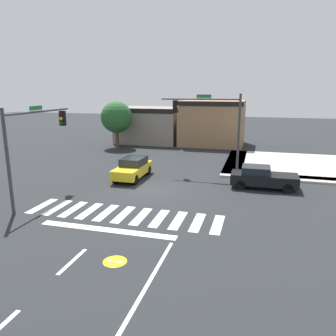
{
  "coord_description": "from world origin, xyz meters",
  "views": [
    {
      "loc": [
        6.6,
        -19.59,
        6.48
      ],
      "look_at": [
        1.12,
        0.32,
        1.48
      ],
      "focal_mm": 35.2,
      "sensor_mm": 36.0,
      "label": 1
    }
  ],
  "objects": [
    {
      "name": "car_yellow",
      "position": [
        -2.14,
        2.39,
        0.78
      ],
      "size": [
        1.72,
        4.19,
        1.53
      ],
      "rotation": [
        0.0,
        0.0,
        -1.57
      ],
      "color": "gold",
      "rests_on": "ground_plane"
    },
    {
      "name": "ground_plane",
      "position": [
        0.0,
        0.0,
        0.0
      ],
      "size": [
        120.0,
        120.0,
        0.0
      ],
      "primitive_type": "plane",
      "color": "#232628"
    },
    {
      "name": "bike_detector_marking",
      "position": [
        1.59,
        -9.09,
        0.0
      ],
      "size": [
        0.93,
        0.93,
        0.01
      ],
      "color": "yellow",
      "rests_on": "ground_plane"
    },
    {
      "name": "crosswalk_near",
      "position": [
        -0.0,
        -4.5,
        0.0
      ],
      "size": [
        10.41,
        2.42,
        0.01
      ],
      "color": "silver",
      "rests_on": "ground_plane"
    },
    {
      "name": "car_black",
      "position": [
        7.06,
        2.39,
        0.73
      ],
      "size": [
        4.29,
        1.78,
        1.46
      ],
      "color": "black",
      "rests_on": "ground_plane"
    },
    {
      "name": "roadside_tree",
      "position": [
        -8.5,
        14.0,
        3.38
      ],
      "size": [
        3.43,
        3.43,
        5.12
      ],
      "color": "#4C3823",
      "rests_on": "ground_plane"
    },
    {
      "name": "storefront_row",
      "position": [
        -2.14,
        18.87,
        2.37
      ],
      "size": [
        14.96,
        5.86,
        5.12
      ],
      "color": "gray",
      "rests_on": "ground_plane"
    },
    {
      "name": "traffic_signal_northeast",
      "position": [
        3.1,
        5.1,
        4.28
      ],
      "size": [
        6.0,
        0.32,
        6.12
      ],
      "rotation": [
        0.0,
        0.0,
        3.14
      ],
      "color": "#383A3D",
      "rests_on": "ground_plane"
    },
    {
      "name": "lane_markings",
      "position": [
        1.06,
        -12.74,
        0.0
      ],
      "size": [
        6.8,
        24.25,
        0.01
      ],
      "color": "white",
      "rests_on": "ground_plane"
    },
    {
      "name": "traffic_signal_southwest",
      "position": [
        -5.63,
        -3.65,
        3.92
      ],
      "size": [
        0.32,
        5.87,
        5.55
      ],
      "rotation": [
        0.0,
        0.0,
        1.57
      ],
      "color": "#383A3D",
      "rests_on": "ground_plane"
    },
    {
      "name": "curb_corner_northeast",
      "position": [
        8.49,
        9.42,
        0.07
      ],
      "size": [
        10.0,
        10.6,
        0.15
      ],
      "color": "#B2AA9E",
      "rests_on": "ground_plane"
    }
  ]
}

